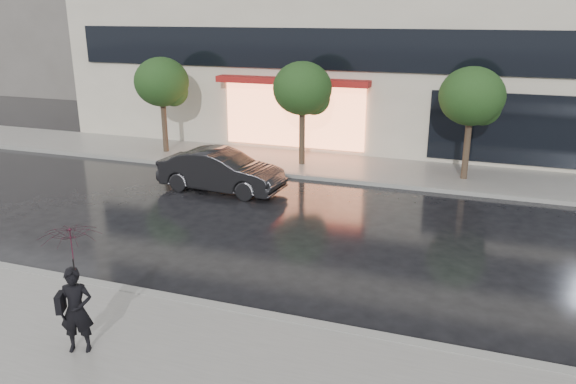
% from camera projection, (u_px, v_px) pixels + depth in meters
% --- Properties ---
extents(ground, '(120.00, 120.00, 0.00)m').
position_uv_depth(ground, '(288.00, 297.00, 11.75)').
color(ground, black).
rests_on(ground, ground).
extents(sidewalk_far, '(60.00, 3.50, 0.12)m').
position_uv_depth(sidewalk_far, '(380.00, 170.00, 20.92)').
color(sidewalk_far, slate).
rests_on(sidewalk_far, ground).
extents(curb_near, '(60.00, 0.25, 0.14)m').
position_uv_depth(curb_near, '(270.00, 318.00, 10.83)').
color(curb_near, gray).
rests_on(curb_near, ground).
extents(curb_far, '(60.00, 0.25, 0.14)m').
position_uv_depth(curb_far, '(371.00, 183.00, 19.35)').
color(curb_far, gray).
rests_on(curb_far, ground).
extents(bg_building_left, '(14.00, 10.00, 12.00)m').
position_uv_depth(bg_building_left, '(54.00, 8.00, 42.18)').
color(bg_building_left, '#59544F').
rests_on(bg_building_left, ground).
extents(tree_far_west, '(2.20, 2.20, 3.99)m').
position_uv_depth(tree_far_west, '(163.00, 84.00, 22.70)').
color(tree_far_west, '#33261C').
rests_on(tree_far_west, ground).
extents(tree_mid_west, '(2.20, 2.20, 3.99)m').
position_uv_depth(tree_mid_west, '(304.00, 90.00, 20.78)').
color(tree_mid_west, '#33261C').
rests_on(tree_mid_west, ground).
extents(tree_mid_east, '(2.20, 2.20, 3.99)m').
position_uv_depth(tree_mid_east, '(474.00, 98.00, 18.86)').
color(tree_mid_east, '#33261C').
rests_on(tree_mid_east, ground).
extents(parked_car, '(4.28, 1.71, 1.38)m').
position_uv_depth(parked_car, '(221.00, 171.00, 18.53)').
color(parked_car, black).
rests_on(parked_car, ground).
extents(pedestrian_with_umbrella, '(1.30, 1.31, 2.28)m').
position_uv_depth(pedestrian_with_umbrella, '(73.00, 268.00, 9.25)').
color(pedestrian_with_umbrella, black).
rests_on(pedestrian_with_umbrella, sidewalk_near).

